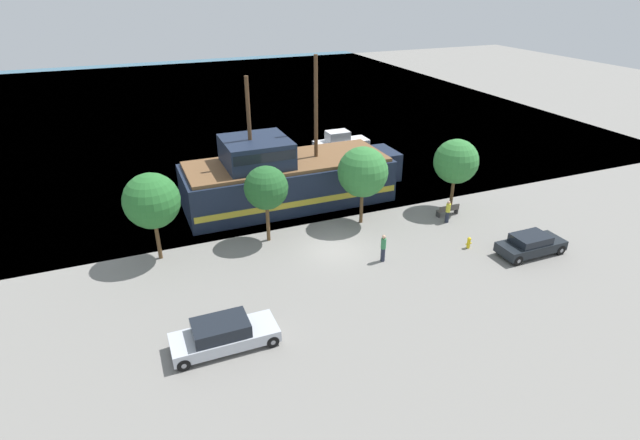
% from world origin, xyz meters
% --- Properties ---
extents(ground_plane, '(160.00, 160.00, 0.00)m').
position_xyz_m(ground_plane, '(0.00, 0.00, 0.00)').
color(ground_plane, gray).
extents(water_surface, '(80.00, 80.00, 0.00)m').
position_xyz_m(water_surface, '(0.00, 44.00, 0.00)').
color(water_surface, '#38667F').
rests_on(water_surface, ground).
extents(pirate_ship, '(16.89, 5.92, 10.89)m').
position_xyz_m(pirate_ship, '(-0.38, 8.14, 2.03)').
color(pirate_ship, '#192338').
rests_on(pirate_ship, water_surface).
extents(moored_boat_dockside, '(5.55, 2.04, 1.82)m').
position_xyz_m(moored_boat_dockside, '(8.98, 18.76, 0.67)').
color(moored_boat_dockside, silver).
rests_on(moored_boat_dockside, water_surface).
extents(parked_car_curb_front, '(4.33, 1.83, 1.35)m').
position_xyz_m(parked_car_curb_front, '(11.18, -5.26, 0.68)').
color(parked_car_curb_front, black).
rests_on(parked_car_curb_front, ground_plane).
extents(parked_car_curb_mid, '(4.99, 1.99, 1.46)m').
position_xyz_m(parked_car_curb_mid, '(-8.58, -6.60, 0.71)').
color(parked_car_curb_mid, '#B7BCC6').
rests_on(parked_car_curb_mid, ground_plane).
extents(fire_hydrant, '(0.42, 0.25, 0.76)m').
position_xyz_m(fire_hydrant, '(8.11, -3.16, 0.41)').
color(fire_hydrant, yellow).
rests_on(fire_hydrant, ground_plane).
extents(bench_promenade_east, '(1.71, 0.45, 0.85)m').
position_xyz_m(bench_promenade_east, '(9.74, 1.40, 0.44)').
color(bench_promenade_east, '#4C4742').
rests_on(bench_promenade_east, ground_plane).
extents(pedestrian_walking_near, '(0.32, 0.32, 1.66)m').
position_xyz_m(pedestrian_walking_near, '(9.02, 0.49, 0.84)').
color(pedestrian_walking_near, '#232838').
rests_on(pedestrian_walking_near, ground_plane).
extents(pedestrian_walking_far, '(0.32, 0.32, 1.80)m').
position_xyz_m(pedestrian_walking_far, '(2.19, -2.49, 0.92)').
color(pedestrian_walking_far, '#232838').
rests_on(pedestrian_walking_far, ground_plane).
extents(tree_row_east, '(3.35, 3.35, 5.58)m').
position_xyz_m(tree_row_east, '(-10.44, 3.08, 3.90)').
color(tree_row_east, brown).
rests_on(tree_row_east, ground_plane).
extents(tree_row_mideast, '(2.82, 2.82, 5.17)m').
position_xyz_m(tree_row_mideast, '(-3.51, 2.77, 3.75)').
color(tree_row_mideast, brown).
rests_on(tree_row_mideast, ground_plane).
extents(tree_row_midwest, '(3.47, 3.47, 5.56)m').
position_xyz_m(tree_row_midwest, '(3.35, 2.82, 3.81)').
color(tree_row_midwest, brown).
rests_on(tree_row_midwest, ground_plane).
extents(tree_row_west, '(3.22, 3.22, 5.39)m').
position_xyz_m(tree_row_west, '(10.60, 2.27, 3.77)').
color(tree_row_west, brown).
rests_on(tree_row_west, ground_plane).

